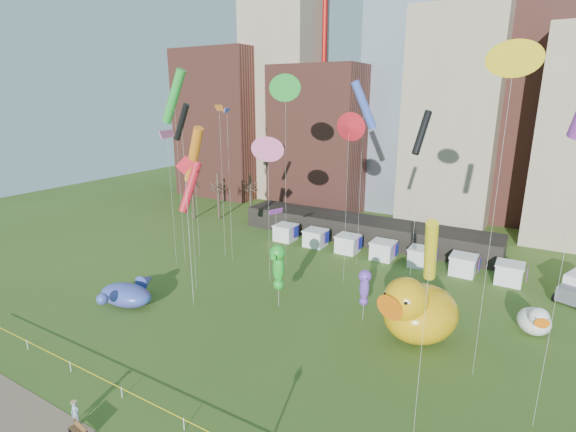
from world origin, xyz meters
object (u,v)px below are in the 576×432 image
Objects in this scene: seahorse_purple at (364,285)px; seahorse_green at (278,264)px; woman at (75,413)px; big_duck at (418,310)px; park_bench at (79,430)px; small_duck at (535,320)px; whale_inflatable at (127,294)px.

seahorse_green is at bearing 168.88° from seahorse_purple.
woman is (-11.23, -22.60, -2.86)m from seahorse_purple.
seahorse_purple is 25.40m from woman.
park_bench is (-15.32, -22.15, -2.46)m from big_duck.
small_duck is 2.68× the size of woman.
woman is at bearing -140.35° from seahorse_purple.
park_bench is at bearing -146.55° from small_duck.
woman is (-25.51, -28.07, -0.56)m from small_duck.
seahorse_purple is (-14.28, -5.46, 2.30)m from small_duck.
big_duck is 1.35× the size of seahorse_green.
seahorse_purple is 3.10× the size of park_bench.
whale_inflatable is 4.63× the size of park_bench.
seahorse_purple reaches higher than woman.
big_duck is 5.84× the size of woman.
big_duck is at bearing 63.12° from park_bench.
whale_inflatable is at bearing -140.38° from big_duck.
seahorse_green reaches higher than woman.
big_duck is at bearing 9.21° from whale_inflatable.
whale_inflatable is at bearing 138.98° from park_bench.
big_duck is 5.50m from seahorse_purple.
seahorse_purple is at bearing 44.81° from woman.
big_duck is 11.18m from small_duck.
small_duck reaches higher than woman.
woman is at bearing -148.60° from small_duck.
big_duck is 27.04m from park_bench.
seahorse_purple is 0.67× the size of whale_inflatable.
small_duck is 2.51× the size of park_bench.
big_duck is 1.76× the size of seahorse_purple.
seahorse_purple is (8.41, 1.91, -1.07)m from seahorse_green.
small_duck is 37.93m from woman.
woman is at bearing -104.91° from big_duck.
park_bench is 1.07× the size of woman.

